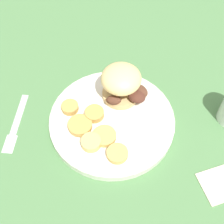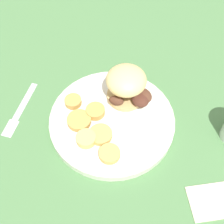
% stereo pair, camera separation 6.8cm
% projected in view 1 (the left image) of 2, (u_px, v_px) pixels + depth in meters
% --- Properties ---
extents(ground_plane, '(4.00, 4.00, 0.00)m').
position_uv_depth(ground_plane, '(112.00, 123.00, 0.72)').
color(ground_plane, '#4C7A47').
extents(dinner_plate, '(0.28, 0.28, 0.02)m').
position_uv_depth(dinner_plate, '(112.00, 121.00, 0.71)').
color(dinner_plate, white).
rests_on(dinner_plate, ground_plane).
extents(sandwich, '(0.11, 0.10, 0.09)m').
position_uv_depth(sandwich, '(123.00, 84.00, 0.70)').
color(sandwich, tan).
rests_on(sandwich, dinner_plate).
extents(potato_round_0, '(0.05, 0.05, 0.01)m').
position_uv_depth(potato_round_0, '(117.00, 154.00, 0.65)').
color(potato_round_0, tan).
rests_on(potato_round_0, dinner_plate).
extents(potato_round_1, '(0.04, 0.04, 0.01)m').
position_uv_depth(potato_round_1, '(70.00, 107.00, 0.71)').
color(potato_round_1, tan).
rests_on(potato_round_1, dinner_plate).
extents(potato_round_2, '(0.04, 0.04, 0.02)m').
position_uv_depth(potato_round_2, '(94.00, 114.00, 0.70)').
color(potato_round_2, tan).
rests_on(potato_round_2, dinner_plate).
extents(potato_round_3, '(0.05, 0.05, 0.01)m').
position_uv_depth(potato_round_3, '(80.00, 125.00, 0.69)').
color(potato_round_3, tan).
rests_on(potato_round_3, dinner_plate).
extents(potato_round_4, '(0.05, 0.05, 0.01)m').
position_uv_depth(potato_round_4, '(104.00, 136.00, 0.67)').
color(potato_round_4, tan).
rests_on(potato_round_4, dinner_plate).
extents(potato_round_5, '(0.04, 0.04, 0.02)m').
position_uv_depth(potato_round_5, '(91.00, 142.00, 0.66)').
color(potato_round_5, '#DBB766').
rests_on(potato_round_5, dinner_plate).
extents(fork, '(0.11, 0.14, 0.00)m').
position_uv_depth(fork, '(16.00, 123.00, 0.72)').
color(fork, silver).
rests_on(fork, ground_plane).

